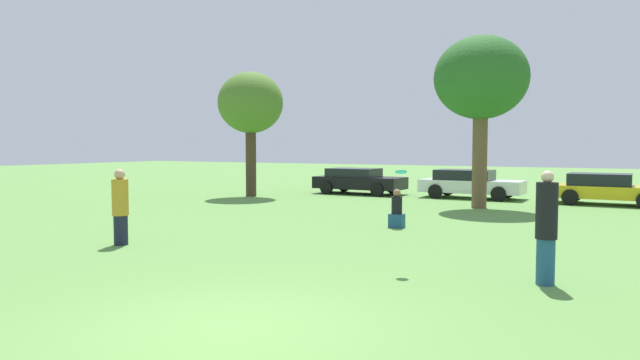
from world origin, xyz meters
TOP-DOWN VIEW (x-y plane):
  - ground_plane at (0.00, 0.00)m, footprint 120.00×120.00m
  - person_thrower at (-6.04, 3.73)m, footprint 0.38×0.38m
  - person_catcher at (3.23, 4.37)m, footprint 0.35×0.35m
  - frisbee at (0.66, 4.38)m, footprint 0.23×0.22m
  - bystander_sitting at (-1.33, 9.49)m, footprint 0.40×0.33m
  - tree_0 at (-10.84, 15.80)m, footprint 2.99×2.99m
  - tree_1 at (-0.43, 15.80)m, footprint 3.46×3.46m
  - parked_car_black at (-7.02, 19.34)m, footprint 4.34×2.12m
  - parked_car_white at (-1.71, 19.62)m, footprint 4.45×2.06m
  - parked_car_yellow at (3.71, 19.40)m, footprint 4.19×2.12m

SIDE VIEW (x-z plane):
  - ground_plane at x=0.00m, z-range 0.00..0.00m
  - bystander_sitting at x=-1.33m, z-range -0.09..1.01m
  - parked_car_yellow at x=3.71m, z-range 0.03..1.26m
  - parked_car_black at x=-7.02m, z-range 0.04..1.28m
  - parked_car_white at x=-1.71m, z-range 0.03..1.30m
  - person_thrower at x=-6.04m, z-range 0.00..1.79m
  - person_catcher at x=3.23m, z-range 0.01..1.92m
  - frisbee at x=0.66m, z-range 1.79..1.89m
  - tree_0 at x=-10.84m, z-range 1.38..7.09m
  - tree_1 at x=-0.43m, z-range 1.57..7.97m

